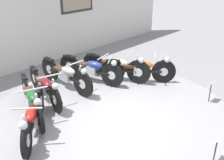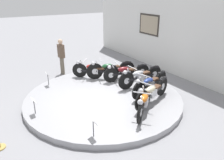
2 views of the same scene
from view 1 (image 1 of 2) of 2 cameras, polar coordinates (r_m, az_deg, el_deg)
The scene contains 12 objects.
ground_plane at distance 5.91m, azimuth -0.11°, elevation -8.13°, with size 60.00×60.00×0.00m, color gray.
display_platform at distance 5.87m, azimuth -0.11°, elevation -7.40°, with size 5.35×5.35×0.18m, color #99999E.
back_wall at distance 8.44m, azimuth -21.15°, elevation 13.76°, with size 14.00×0.22×3.67m.
motorcycle_red at distance 5.13m, azimuth -16.78°, elevation -7.58°, with size 1.34×1.51×0.78m.
motorcycle_green at distance 5.69m, azimuth -17.05°, elevation -4.00°, with size 0.76×1.93×0.81m.
motorcycle_maroon at distance 6.25m, azimuth -14.41°, elevation -1.26°, with size 0.61×1.92×0.78m.
motorcycle_silver at distance 6.71m, azimuth -9.96°, elevation 1.25°, with size 0.54×2.02×0.81m.
motorcycle_blue at distance 7.03m, azimuth -4.54°, elevation 2.57°, with size 0.65×1.95×0.80m.
motorcycle_cream at distance 7.14m, azimuth 0.99°, elevation 3.03°, with size 0.76×1.91×0.81m.
motorcycle_orange at distance 7.02m, azimuth 6.10°, elevation 2.45°, with size 1.32×1.56×0.80m.
info_placard_front_centre at distance 4.60m, azimuth 21.86°, elevation -12.69°, with size 0.26×0.11×0.51m.
info_placard_front_right at distance 6.43m, azimuth 20.74°, elevation -1.45°, with size 0.26×0.11×0.51m.
Camera 1 is at (-3.59, -3.44, 3.20)m, focal length 42.00 mm.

